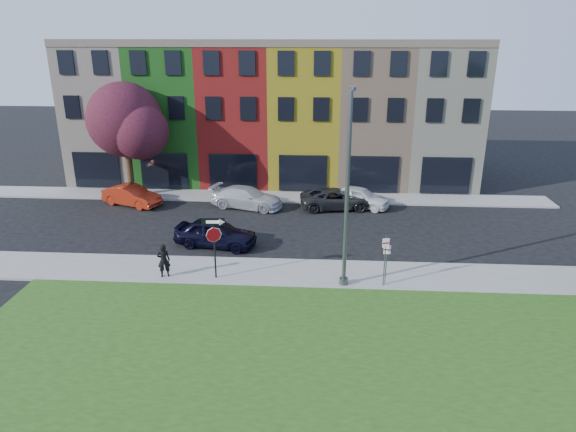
# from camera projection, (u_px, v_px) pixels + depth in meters

# --- Properties ---
(ground) EXTENTS (120.00, 120.00, 0.00)m
(ground) POSITION_uv_depth(u_px,v_px,m) (289.00, 305.00, 21.76)
(ground) COLOR black
(ground) RESTS_ON ground
(sidewalk_near) EXTENTS (40.00, 3.00, 0.12)m
(sidewalk_near) POSITION_uv_depth(u_px,v_px,m) (335.00, 274.00, 24.44)
(sidewalk_near) COLOR gray
(sidewalk_near) RESTS_ON ground
(sidewalk_far) EXTENTS (40.00, 2.40, 0.12)m
(sidewalk_far) POSITION_uv_depth(u_px,v_px,m) (259.00, 196.00, 36.01)
(sidewalk_far) COLOR gray
(sidewalk_far) RESTS_ON ground
(grass_park) EXTENTS (40.00, 16.00, 0.10)m
(grass_park) POSITION_uv_depth(u_px,v_px,m) (538.00, 411.00, 15.63)
(grass_park) COLOR #214714
(grass_park) RESTS_ON ground
(rowhouse_block) EXTENTS (30.00, 10.12, 10.00)m
(rowhouse_block) POSITION_uv_depth(u_px,v_px,m) (274.00, 113.00, 40.12)
(rowhouse_block) COLOR #C1B2A0
(rowhouse_block) RESTS_ON ground
(stop_sign) EXTENTS (1.05, 0.12, 2.96)m
(stop_sign) POSITION_uv_depth(u_px,v_px,m) (214.00, 236.00, 23.26)
(stop_sign) COLOR black
(stop_sign) RESTS_ON sidewalk_near
(man) EXTENTS (0.79, 0.68, 1.63)m
(man) POSITION_uv_depth(u_px,v_px,m) (164.00, 260.00, 23.82)
(man) COLOR black
(man) RESTS_ON sidewalk_near
(sedan_near) EXTENTS (3.35, 5.05, 1.51)m
(sedan_near) POSITION_uv_depth(u_px,v_px,m) (216.00, 233.00, 27.58)
(sedan_near) COLOR black
(sedan_near) RESTS_ON ground
(parked_car_red) EXTENTS (4.24, 5.06, 1.34)m
(parked_car_red) POSITION_uv_depth(u_px,v_px,m) (132.00, 196.00, 34.15)
(parked_car_red) COLOR maroon
(parked_car_red) RESTS_ON ground
(parked_car_silver) EXTENTS (4.16, 5.67, 1.38)m
(parked_car_silver) POSITION_uv_depth(u_px,v_px,m) (247.00, 197.00, 33.71)
(parked_car_silver) COLOR #B8B7BC
(parked_car_silver) RESTS_ON ground
(parked_car_dark) EXTENTS (3.57, 5.37, 1.31)m
(parked_car_dark) POSITION_uv_depth(u_px,v_px,m) (336.00, 199.00, 33.55)
(parked_car_dark) COLOR black
(parked_car_dark) RESTS_ON ground
(parked_car_white) EXTENTS (4.47, 5.20, 1.38)m
(parked_car_white) POSITION_uv_depth(u_px,v_px,m) (359.00, 197.00, 33.82)
(parked_car_white) COLOR white
(parked_car_white) RESTS_ON ground
(street_lamp) EXTENTS (0.55, 2.58, 8.64)m
(street_lamp) POSITION_uv_depth(u_px,v_px,m) (347.00, 191.00, 22.07)
(street_lamp) COLOR #4D5052
(street_lamp) RESTS_ON sidewalk_near
(parking_sign_a) EXTENTS (0.32, 0.08, 1.97)m
(parking_sign_a) POSITION_uv_depth(u_px,v_px,m) (386.00, 259.00, 22.96)
(parking_sign_a) COLOR #4D5052
(parking_sign_a) RESTS_ON sidewalk_near
(parking_sign_b) EXTENTS (0.31, 0.12, 2.42)m
(parking_sign_b) POSITION_uv_depth(u_px,v_px,m) (385.00, 255.00, 22.74)
(parking_sign_b) COLOR #4D5052
(parking_sign_b) RESTS_ON sidewalk_near
(tree_purple) EXTENTS (6.01, 5.26, 7.79)m
(tree_purple) POSITION_uv_depth(u_px,v_px,m) (126.00, 122.00, 34.47)
(tree_purple) COLOR black
(tree_purple) RESTS_ON sidewalk_far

